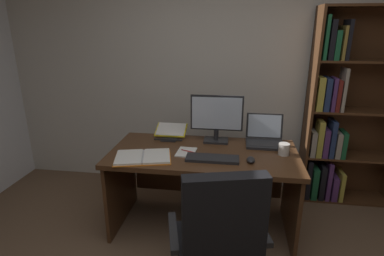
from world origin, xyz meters
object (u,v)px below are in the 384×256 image
at_px(pen, 189,151).
at_px(keyboard, 212,158).
at_px(office_chair, 219,250).
at_px(desk, 204,169).
at_px(bookshelf, 342,117).
at_px(open_binder, 143,157).
at_px(notepad, 186,152).
at_px(coffee_mug, 284,149).
at_px(computer_mouse, 251,160).
at_px(laptop, 265,138).
at_px(monitor, 217,119).
at_px(reading_stand_with_book, 171,131).

bearing_deg(pen, keyboard, -28.92).
relative_size(office_chair, keyboard, 2.35).
bearing_deg(keyboard, desk, 110.18).
relative_size(bookshelf, open_binder, 3.84).
bearing_deg(notepad, open_binder, -153.01).
relative_size(desk, coffee_mug, 16.19).
xyz_separation_m(desk, computer_mouse, (0.39, -0.24, 0.22)).
relative_size(laptop, notepad, 1.57).
height_order(monitor, pen, monitor).
relative_size(reading_stand_with_book, coffee_mug, 2.99).
relative_size(keyboard, pen, 3.00).
bearing_deg(office_chair, pen, 97.65).
bearing_deg(computer_mouse, open_binder, -176.65).
xyz_separation_m(office_chair, notepad, (-0.33, 0.76, 0.32)).
bearing_deg(office_chair, desk, 87.53).
distance_m(bookshelf, coffee_mug, 0.93).
relative_size(notepad, coffee_mug, 2.15).
relative_size(bookshelf, monitor, 4.08).
bearing_deg(computer_mouse, keyboard, 180.00).
distance_m(notepad, pen, 0.02).
distance_m(notepad, coffee_mug, 0.81).
distance_m(reading_stand_with_book, open_binder, 0.54).
bearing_deg(desk, notepad, -139.72).
relative_size(laptop, reading_stand_with_book, 1.13).
bearing_deg(monitor, laptop, 0.54).
xyz_separation_m(monitor, computer_mouse, (0.30, -0.42, -0.20)).
bearing_deg(reading_stand_with_book, pen, -57.63).
bearing_deg(desk, keyboard, -69.82).
xyz_separation_m(keyboard, open_binder, (-0.55, -0.05, -0.00)).
bearing_deg(notepad, bookshelf, 27.23).
xyz_separation_m(bookshelf, notepad, (-1.44, -0.74, -0.15)).
bearing_deg(desk, laptop, 20.00).
bearing_deg(reading_stand_with_book, keyboard, -47.36).
relative_size(keyboard, coffee_mug, 4.30).
distance_m(desk, laptop, 0.61).
relative_size(desk, reading_stand_with_book, 5.41).
height_order(laptop, keyboard, laptop).
distance_m(keyboard, pen, 0.24).
bearing_deg(reading_stand_with_book, notepad, -59.97).
bearing_deg(pen, monitor, 55.73).
relative_size(desk, bookshelf, 0.82).
relative_size(desk, open_binder, 3.14).
bearing_deg(notepad, computer_mouse, -12.32).
bearing_deg(open_binder, keyboard, -8.67).
xyz_separation_m(desk, keyboard, (0.09, -0.24, 0.21)).
xyz_separation_m(reading_stand_with_book, notepad, (0.21, -0.36, -0.05)).
distance_m(keyboard, computer_mouse, 0.30).
bearing_deg(coffee_mug, open_binder, -168.06).
height_order(office_chair, notepad, office_chair).
bearing_deg(notepad, reading_stand_with_book, 120.03).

